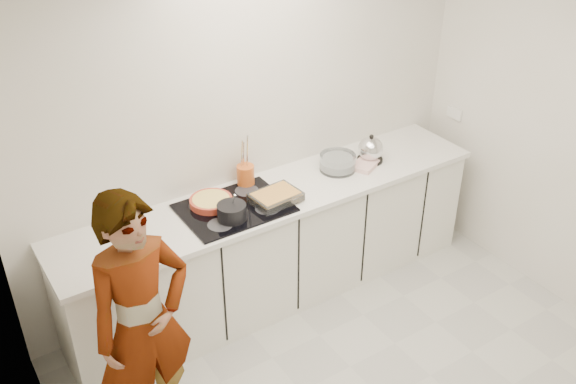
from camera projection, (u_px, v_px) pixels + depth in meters
wall_back at (252, 127)px, 4.57m from camera, size 3.60×0.00×2.60m
wall_left at (67, 374)px, 2.58m from camera, size 0.00×3.20×2.60m
base_cabinets at (277, 247)px, 4.78m from camera, size 3.20×0.58×0.87m
countertop at (276, 195)px, 4.55m from camera, size 3.24×0.64×0.04m
hob at (234, 208)px, 4.36m from camera, size 0.72×0.54×0.01m
tart_dish at (211, 201)px, 4.37m from camera, size 0.38×0.38×0.05m
saucepan at (232, 212)px, 4.20m from camera, size 0.22×0.22×0.18m
baking_dish at (276, 197)px, 4.40m from camera, size 0.35×0.27×0.06m
mixing_bowl at (338, 163)px, 4.80m from camera, size 0.28×0.28×0.13m
tea_towel at (365, 165)px, 4.85m from camera, size 0.26×0.23×0.03m
kettle at (371, 150)px, 4.90m from camera, size 0.23×0.23×0.23m
utensil_crock at (246, 176)px, 4.59m from camera, size 0.15×0.15×0.16m
cook at (143, 324)px, 3.52m from camera, size 0.64×0.46×1.64m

